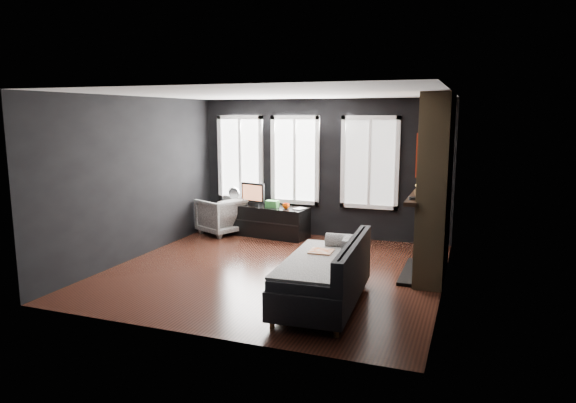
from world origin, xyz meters
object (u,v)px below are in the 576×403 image
(mantel_vase, at_px, (421,185))
(media_console, at_px, (266,221))
(monitor, at_px, (253,193))
(book, at_px, (296,203))
(armchair, at_px, (221,214))
(mug, at_px, (286,205))
(sofa, at_px, (323,272))

(mantel_vase, bearing_deg, media_console, 161.25)
(monitor, xyz_separation_m, book, (0.93, -0.06, -0.14))
(media_console, distance_m, mantel_vase, 3.42)
(book, distance_m, mantel_vase, 2.70)
(media_console, distance_m, monitor, 0.62)
(armchair, bearing_deg, mantel_vase, 102.79)
(armchair, height_order, mantel_vase, mantel_vase)
(mug, distance_m, book, 0.20)
(media_console, bearing_deg, sofa, -49.00)
(media_console, height_order, book, book)
(media_console, bearing_deg, book, 3.49)
(armchair, height_order, mug, armchair)
(armchair, relative_size, book, 3.43)
(book, relative_size, mantel_vase, 1.35)
(sofa, height_order, book, sofa)
(media_console, xyz_separation_m, mantel_vase, (3.09, -1.05, 1.01))
(armchair, distance_m, monitor, 0.79)
(sofa, relative_size, book, 8.50)
(mantel_vase, bearing_deg, monitor, 162.45)
(sofa, distance_m, mantel_vase, 2.53)
(monitor, height_order, mug, monitor)
(armchair, distance_m, mantel_vase, 4.20)
(book, height_order, mantel_vase, mantel_vase)
(armchair, xyz_separation_m, book, (1.57, 0.11, 0.31))
(media_console, xyz_separation_m, book, (0.66, -0.04, 0.42))
(book, bearing_deg, mug, -157.27)
(armchair, bearing_deg, mug, 116.71)
(mug, bearing_deg, armchair, -178.77)
(mug, bearing_deg, sofa, -61.82)
(media_console, bearing_deg, armchair, -163.22)
(armchair, xyz_separation_m, mug, (1.39, 0.03, 0.26))
(monitor, xyz_separation_m, mantel_vase, (3.37, -1.07, 0.46))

